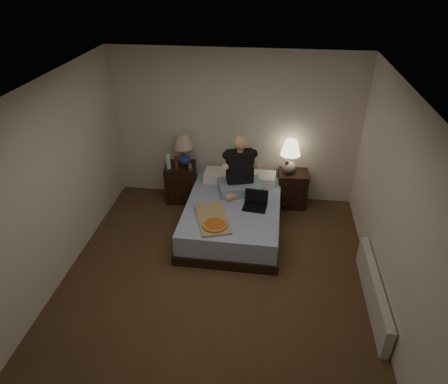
# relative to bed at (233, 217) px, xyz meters

# --- Properties ---
(floor) EXTENTS (4.00, 4.50, 0.00)m
(floor) POSITION_rel_bed_xyz_m (-0.10, -1.21, -0.23)
(floor) COLOR brown
(floor) RESTS_ON ground
(ceiling) EXTENTS (4.00, 4.50, 0.00)m
(ceiling) POSITION_rel_bed_xyz_m (-0.10, -1.21, 2.27)
(ceiling) COLOR white
(ceiling) RESTS_ON ground
(wall_back) EXTENTS (4.00, 0.00, 2.50)m
(wall_back) POSITION_rel_bed_xyz_m (-0.10, 1.04, 1.02)
(wall_back) COLOR silver
(wall_back) RESTS_ON ground
(wall_left) EXTENTS (0.00, 4.50, 2.50)m
(wall_left) POSITION_rel_bed_xyz_m (-2.10, -1.21, 1.02)
(wall_left) COLOR silver
(wall_left) RESTS_ON ground
(wall_right) EXTENTS (0.00, 4.50, 2.50)m
(wall_right) POSITION_rel_bed_xyz_m (1.90, -1.21, 1.02)
(wall_right) COLOR silver
(wall_right) RESTS_ON ground
(bed) EXTENTS (1.42, 1.87, 0.46)m
(bed) POSITION_rel_bed_xyz_m (0.00, 0.00, 0.00)
(bed) COLOR #5C75B8
(bed) RESTS_ON floor
(nightstand_left) EXTENTS (0.55, 0.50, 0.65)m
(nightstand_left) POSITION_rel_bed_xyz_m (-0.97, 0.78, 0.09)
(nightstand_left) COLOR black
(nightstand_left) RESTS_ON floor
(nightstand_right) EXTENTS (0.49, 0.44, 0.61)m
(nightstand_right) POSITION_rel_bed_xyz_m (0.90, 0.84, 0.07)
(nightstand_right) COLOR black
(nightstand_right) RESTS_ON floor
(lamp_left) EXTENTS (0.40, 0.40, 0.56)m
(lamp_left) POSITION_rel_bed_xyz_m (-0.90, 0.80, 0.70)
(lamp_left) COLOR navy
(lamp_left) RESTS_ON nightstand_left
(lamp_right) EXTENTS (0.35, 0.35, 0.56)m
(lamp_right) POSITION_rel_bed_xyz_m (0.82, 0.84, 0.66)
(lamp_right) COLOR gray
(lamp_right) RESTS_ON nightstand_right
(water_bottle) EXTENTS (0.07, 0.07, 0.25)m
(water_bottle) POSITION_rel_bed_xyz_m (-1.13, 0.65, 0.54)
(water_bottle) COLOR white
(water_bottle) RESTS_ON nightstand_left
(soda_can) EXTENTS (0.07, 0.07, 0.10)m
(soda_can) POSITION_rel_bed_xyz_m (-0.78, 0.65, 0.47)
(soda_can) COLOR #9F9E9A
(soda_can) RESTS_ON nightstand_left
(beer_bottle_left) EXTENTS (0.06, 0.06, 0.23)m
(beer_bottle_left) POSITION_rel_bed_xyz_m (-0.99, 0.64, 0.53)
(beer_bottle_left) COLOR #582C0C
(beer_bottle_left) RESTS_ON nightstand_left
(beer_bottle_right) EXTENTS (0.06, 0.06, 0.23)m
(beer_bottle_right) POSITION_rel_bed_xyz_m (0.78, 0.80, 0.49)
(beer_bottle_right) COLOR #622A0E
(beer_bottle_right) RESTS_ON nightstand_right
(person) EXTENTS (0.77, 0.68, 0.93)m
(person) POSITION_rel_bed_xyz_m (0.07, 0.37, 0.70)
(person) COLOR black
(person) RESTS_ON bed
(laptop) EXTENTS (0.37, 0.32, 0.24)m
(laptop) POSITION_rel_bed_xyz_m (0.33, -0.07, 0.35)
(laptop) COLOR black
(laptop) RESTS_ON bed
(pizza_box) EXTENTS (0.62, 0.85, 0.08)m
(pizza_box) POSITION_rel_bed_xyz_m (-0.18, -0.63, 0.27)
(pizza_box) COLOR tan
(pizza_box) RESTS_ON bed
(radiator) EXTENTS (0.10, 1.60, 0.40)m
(radiator) POSITION_rel_bed_xyz_m (1.83, -1.30, -0.03)
(radiator) COLOR silver
(radiator) RESTS_ON floor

